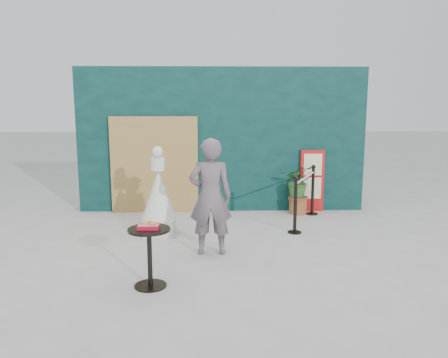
{
  "coord_description": "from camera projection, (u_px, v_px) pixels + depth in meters",
  "views": [
    {
      "loc": [
        -0.18,
        -6.05,
        2.25
      ],
      "look_at": [
        0.0,
        1.2,
        1.0
      ],
      "focal_mm": 35.0,
      "sensor_mm": 36.0,
      "label": 1
    }
  ],
  "objects": [
    {
      "name": "cafe_table",
      "position": [
        149.0,
        248.0,
        5.37
      ],
      "size": [
        0.52,
        0.52,
        0.75
      ],
      "color": "black",
      "rests_on": "ground"
    },
    {
      "name": "food_basket",
      "position": [
        149.0,
        225.0,
        5.32
      ],
      "size": [
        0.26,
        0.19,
        0.11
      ],
      "color": "#B1122F",
      "rests_on": "cafe_table"
    },
    {
      "name": "back_wall",
      "position": [
        222.0,
        140.0,
        9.19
      ],
      "size": [
        6.0,
        0.3,
        3.0
      ],
      "primitive_type": "cube",
      "color": "#092929",
      "rests_on": "ground"
    },
    {
      "name": "planter",
      "position": [
        298.0,
        185.0,
        8.98
      ],
      "size": [
        0.6,
        0.52,
        1.02
      ],
      "color": "brown",
      "rests_on": "ground"
    },
    {
      "name": "stanchion_barrier",
      "position": [
        305.0,
        198.0,
        8.28
      ],
      "size": [
        0.84,
        1.54,
        1.03
      ],
      "color": "black",
      "rests_on": "ground"
    },
    {
      "name": "statue",
      "position": [
        159.0,
        199.0,
        7.53
      ],
      "size": [
        0.6,
        0.6,
        1.54
      ],
      "color": "silver",
      "rests_on": "ground"
    },
    {
      "name": "menu_board",
      "position": [
        312.0,
        181.0,
        9.19
      ],
      "size": [
        0.5,
        0.07,
        1.3
      ],
      "color": "red",
      "rests_on": "ground"
    },
    {
      "name": "ground",
      "position": [
        226.0,
        261.0,
        6.34
      ],
      "size": [
        60.0,
        60.0,
        0.0
      ],
      "primitive_type": "plane",
      "color": "#ADAAA5",
      "rests_on": "ground"
    },
    {
      "name": "bamboo_fence",
      "position": [
        154.0,
        165.0,
        9.04
      ],
      "size": [
        1.8,
        0.08,
        2.0
      ],
      "primitive_type": "cube",
      "color": "tan",
      "rests_on": "ground"
    },
    {
      "name": "woman",
      "position": [
        210.0,
        197.0,
        6.51
      ],
      "size": [
        0.65,
        0.44,
        1.76
      ],
      "primitive_type": "imported",
      "rotation": [
        0.0,
        0.0,
        3.16
      ],
      "color": "#65565F",
      "rests_on": "ground"
    }
  ]
}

